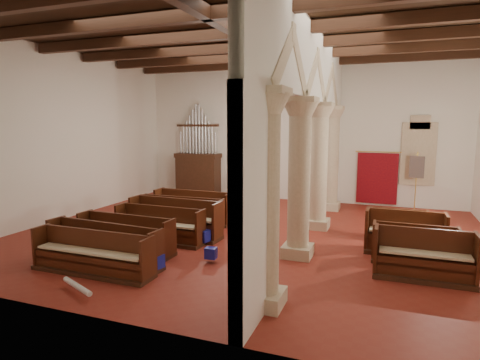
% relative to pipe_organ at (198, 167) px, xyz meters
% --- Properties ---
extents(floor, '(14.00, 14.00, 0.00)m').
position_rel_pipe_organ_xyz_m(floor, '(4.50, -5.50, -1.37)').
color(floor, maroon).
rests_on(floor, ground).
extents(ceiling, '(14.00, 14.00, 0.00)m').
position_rel_pipe_organ_xyz_m(ceiling, '(4.50, -5.50, 4.63)').
color(ceiling, '#331E11').
rests_on(ceiling, wall_back).
extents(wall_back, '(14.00, 0.02, 6.00)m').
position_rel_pipe_organ_xyz_m(wall_back, '(4.50, 0.50, 1.63)').
color(wall_back, white).
rests_on(wall_back, floor).
extents(wall_front, '(14.00, 0.02, 6.00)m').
position_rel_pipe_organ_xyz_m(wall_front, '(4.50, -11.50, 1.63)').
color(wall_front, white).
rests_on(wall_front, floor).
extents(wall_left, '(0.02, 12.00, 6.00)m').
position_rel_pipe_organ_xyz_m(wall_left, '(-2.50, -5.50, 1.63)').
color(wall_left, white).
rests_on(wall_left, floor).
extents(ceiling_beams, '(13.80, 11.80, 0.30)m').
position_rel_pipe_organ_xyz_m(ceiling_beams, '(4.50, -5.50, 4.45)').
color(ceiling_beams, '#3F2014').
rests_on(ceiling_beams, wall_back).
extents(arcade, '(0.90, 11.90, 6.00)m').
position_rel_pipe_organ_xyz_m(arcade, '(6.30, -5.50, 2.19)').
color(arcade, beige).
rests_on(arcade, floor).
extents(window_back, '(1.00, 0.03, 2.20)m').
position_rel_pipe_organ_xyz_m(window_back, '(9.50, 0.48, 0.83)').
color(window_back, '#377D66').
rests_on(window_back, wall_back).
extents(pipe_organ, '(2.10, 0.85, 4.40)m').
position_rel_pipe_organ_xyz_m(pipe_organ, '(0.00, 0.00, 0.00)').
color(pipe_organ, '#3F2014').
rests_on(pipe_organ, floor).
extents(lectern, '(0.45, 0.46, 1.08)m').
position_rel_pipe_organ_xyz_m(lectern, '(2.08, -0.01, -0.92)').
color(lectern, '#321A10').
rests_on(lectern, floor).
extents(dossal_curtain, '(1.80, 0.07, 2.17)m').
position_rel_pipe_organ_xyz_m(dossal_curtain, '(8.00, 0.42, -0.21)').
color(dossal_curtain, '#A11114').
rests_on(dossal_curtain, floor).
extents(processional_banner, '(0.53, 0.68, 2.35)m').
position_rel_pipe_organ_xyz_m(processional_banner, '(9.43, -0.36, -0.58)').
color(processional_banner, '#3F2014').
rests_on(processional_banner, floor).
extents(hymnal_box_a, '(0.36, 0.31, 0.31)m').
position_rel_pipe_organ_xyz_m(hymnal_box_a, '(3.44, -9.18, -1.12)').
color(hymnal_box_a, navy).
rests_on(hymnal_box_a, floor).
extents(hymnal_box_b, '(0.29, 0.24, 0.28)m').
position_rel_pipe_organ_xyz_m(hymnal_box_b, '(4.38, -8.19, -1.13)').
color(hymnal_box_b, navy).
rests_on(hymnal_box_b, floor).
extents(hymnal_box_c, '(0.40, 0.35, 0.33)m').
position_rel_pipe_organ_xyz_m(hymnal_box_c, '(3.58, -6.94, -1.10)').
color(hymnal_box_c, navy).
rests_on(hymnal_box_c, floor).
extents(tube_heater_a, '(1.06, 0.54, 0.11)m').
position_rel_pipe_organ_xyz_m(tube_heater_a, '(2.59, -10.81, -1.21)').
color(tube_heater_a, silver).
rests_on(tube_heater_a, floor).
extents(tube_heater_b, '(0.85, 0.23, 0.09)m').
position_rel_pipe_organ_xyz_m(tube_heater_b, '(2.06, -9.08, -1.21)').
color(tube_heater_b, white).
rests_on(tube_heater_b, floor).
extents(nave_pew_0, '(3.05, 0.66, 0.98)m').
position_rel_pipe_organ_xyz_m(nave_pew_0, '(2.12, -9.80, -1.05)').
color(nave_pew_0, '#3F2014').
rests_on(nave_pew_0, floor).
extents(nave_pew_1, '(3.21, 0.88, 1.02)m').
position_rel_pipe_organ_xyz_m(nave_pew_1, '(1.98, -9.24, -1.04)').
color(nave_pew_1, '#3F2014').
rests_on(nave_pew_1, floor).
extents(nave_pew_2, '(2.81, 0.75, 1.00)m').
position_rel_pipe_organ_xyz_m(nave_pew_2, '(1.92, -8.27, -1.04)').
color(nave_pew_2, '#3F2014').
rests_on(nave_pew_2, floor).
extents(nave_pew_3, '(2.74, 0.73, 1.03)m').
position_rel_pipe_organ_xyz_m(nave_pew_3, '(2.27, -7.14, -1.03)').
color(nave_pew_3, '#3F2014').
rests_on(nave_pew_3, floor).
extents(nave_pew_4, '(2.95, 0.86, 1.15)m').
position_rel_pipe_organ_xyz_m(nave_pew_4, '(2.41, -6.49, -0.99)').
color(nave_pew_4, '#3F2014').
rests_on(nave_pew_4, floor).
extents(nave_pew_5, '(2.98, 0.73, 0.99)m').
position_rel_pipe_organ_xyz_m(nave_pew_5, '(2.00, -5.41, -1.04)').
color(nave_pew_5, '#3F2014').
rests_on(nave_pew_5, floor).
extents(nave_pew_6, '(2.82, 0.79, 1.09)m').
position_rel_pipe_organ_xyz_m(nave_pew_6, '(2.10, -4.69, -1.01)').
color(nave_pew_6, '#3F2014').
rests_on(nave_pew_6, floor).
extents(aisle_pew_0, '(2.10, 0.75, 1.12)m').
position_rel_pipe_organ_xyz_m(aisle_pew_0, '(9.23, -7.53, -0.99)').
color(aisle_pew_0, '#3F2014').
rests_on(aisle_pew_0, floor).
extents(aisle_pew_1, '(1.99, 0.65, 0.97)m').
position_rel_pipe_organ_xyz_m(aisle_pew_1, '(9.10, -6.54, -1.05)').
color(aisle_pew_1, '#3F2014').
rests_on(aisle_pew_1, floor).
extents(aisle_pew_2, '(2.00, 0.78, 1.14)m').
position_rel_pipe_organ_xyz_m(aisle_pew_2, '(8.90, -5.82, -0.98)').
color(aisle_pew_2, '#3F2014').
rests_on(aisle_pew_2, floor).
extents(aisle_pew_3, '(1.63, 0.66, 0.95)m').
position_rel_pipe_organ_xyz_m(aisle_pew_3, '(8.76, -4.67, -1.05)').
color(aisle_pew_3, '#3F2014').
rests_on(aisle_pew_3, floor).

